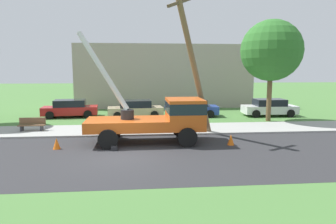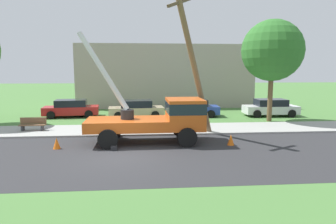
{
  "view_description": "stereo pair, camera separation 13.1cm",
  "coord_description": "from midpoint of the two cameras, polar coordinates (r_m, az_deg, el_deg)",
  "views": [
    {
      "loc": [
        0.86,
        -13.63,
        3.95
      ],
      "look_at": [
        2.36,
        2.62,
        1.62
      ],
      "focal_mm": 32.47,
      "sensor_mm": 36.0,
      "label": 1
    },
    {
      "loc": [
        0.99,
        -13.64,
        3.95
      ],
      "look_at": [
        2.36,
        2.62,
        1.62
      ],
      "focal_mm": 32.47,
      "sensor_mm": 36.0,
      "label": 2
    }
  ],
  "objects": [
    {
      "name": "leaning_utility_pole",
      "position": [
        17.49,
        4.93,
        9.45
      ],
      "size": [
        3.08,
        2.62,
        8.54
      ],
      "color": "brown",
      "rests_on": "ground"
    },
    {
      "name": "roadside_tree_near",
      "position": [
        24.12,
        19.14,
        10.82
      ],
      "size": [
        4.52,
        4.52,
        7.55
      ],
      "color": "brown",
      "rests_on": "ground"
    },
    {
      "name": "road_asphalt",
      "position": [
        14.23,
        -8.44,
        -8.07
      ],
      "size": [
        80.0,
        8.05,
        0.01
      ],
      "primitive_type": "cube",
      "color": "#2B2B2D",
      "rests_on": "ground"
    },
    {
      "name": "parked_sedan_red",
      "position": [
        26.31,
        -17.56,
        0.67
      ],
      "size": [
        4.56,
        2.3,
        1.42
      ],
      "color": "#B21E1E",
      "rests_on": "ground"
    },
    {
      "name": "parked_sedan_tan",
      "position": [
        24.8,
        -5.84,
        0.57
      ],
      "size": [
        4.54,
        2.26,
        1.42
      ],
      "color": "tan",
      "rests_on": "ground"
    },
    {
      "name": "lowrise_building_backdrop",
      "position": [
        33.24,
        -0.49,
        6.82
      ],
      "size": [
        18.0,
        6.0,
        6.4
      ],
      "primitive_type": "cube",
      "color": "#A5998C",
      "rests_on": "ground"
    },
    {
      "name": "utility_truck",
      "position": [
        16.32,
        -1.14,
        -0.84
      ],
      "size": [
        6.79,
        3.2,
        5.98
      ],
      "color": "#C65119",
      "rests_on": "ground"
    },
    {
      "name": "ground_plane",
      "position": [
        25.96,
        -6.8,
        -0.7
      ],
      "size": [
        120.0,
        120.0,
        0.0
      ],
      "primitive_type": "plane",
      "color": "#477538"
    },
    {
      "name": "sidewalk_strip",
      "position": [
        19.81,
        -7.41,
        -3.31
      ],
      "size": [
        80.0,
        3.47,
        0.1
      ],
      "primitive_type": "cube",
      "color": "#9E9E99",
      "rests_on": "ground"
    },
    {
      "name": "parked_sedan_blue",
      "position": [
        25.47,
        4.68,
        0.79
      ],
      "size": [
        4.49,
        2.17,
        1.42
      ],
      "color": "#263F99",
      "rests_on": "ground"
    },
    {
      "name": "parked_sedan_white",
      "position": [
        27.01,
        18.8,
        0.79
      ],
      "size": [
        4.44,
        2.09,
        1.42
      ],
      "color": "silver",
      "rests_on": "ground"
    },
    {
      "name": "traffic_cone_ahead",
      "position": [
        16.23,
        11.94,
        -5.13
      ],
      "size": [
        0.36,
        0.36,
        0.56
      ],
      "primitive_type": "cone",
      "color": "orange",
      "rests_on": "ground"
    },
    {
      "name": "park_bench",
      "position": [
        20.93,
        -23.88,
        -2.18
      ],
      "size": [
        1.6,
        0.45,
        0.9
      ],
      "color": "brown",
      "rests_on": "ground"
    },
    {
      "name": "traffic_cone_behind",
      "position": [
        16.11,
        -19.96,
        -5.54
      ],
      "size": [
        0.36,
        0.36,
        0.56
      ],
      "primitive_type": "cone",
      "color": "orange",
      "rests_on": "ground"
    }
  ]
}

